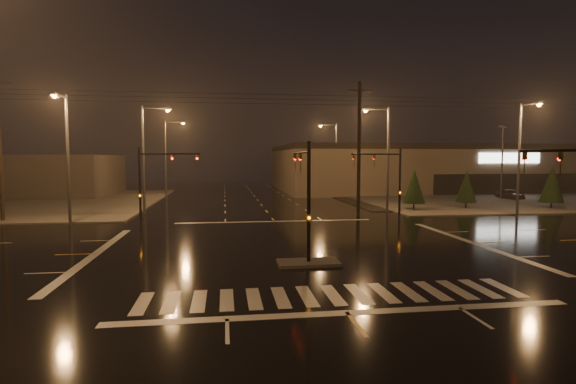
# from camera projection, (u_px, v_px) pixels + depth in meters

# --- Properties ---
(ground) EXTENTS (140.00, 140.00, 0.00)m
(ground) POSITION_uv_depth(u_px,v_px,m) (296.00, 248.00, 25.91)
(ground) COLOR black
(ground) RESTS_ON ground
(sidewalk_ne) EXTENTS (36.00, 36.00, 0.12)m
(sidewalk_ne) POSITION_uv_depth(u_px,v_px,m) (482.00, 197.00, 59.72)
(sidewalk_ne) COLOR #45423D
(sidewalk_ne) RESTS_ON ground
(median_island) EXTENTS (3.00, 1.60, 0.15)m
(median_island) POSITION_uv_depth(u_px,v_px,m) (309.00, 263.00, 21.95)
(median_island) COLOR #45423D
(median_island) RESTS_ON ground
(crosswalk) EXTENTS (15.00, 2.60, 0.01)m
(crosswalk) POSITION_uv_depth(u_px,v_px,m) (333.00, 295.00, 17.02)
(crosswalk) COLOR beige
(crosswalk) RESTS_ON ground
(stop_bar_near) EXTENTS (16.00, 0.50, 0.01)m
(stop_bar_near) POSITION_uv_depth(u_px,v_px,m) (347.00, 313.00, 15.05)
(stop_bar_near) COLOR beige
(stop_bar_near) RESTS_ON ground
(stop_bar_far) EXTENTS (16.00, 0.50, 0.01)m
(stop_bar_far) POSITION_uv_depth(u_px,v_px,m) (275.00, 221.00, 36.77)
(stop_bar_far) COLOR beige
(stop_bar_far) RESTS_ON ground
(parking_lot) EXTENTS (50.00, 24.00, 0.08)m
(parking_lot) POSITION_uv_depth(u_px,v_px,m) (527.00, 198.00, 58.45)
(parking_lot) COLOR black
(parking_lot) RESTS_ON ground
(retail_building) EXTENTS (60.20, 28.30, 7.20)m
(retail_building) POSITION_uv_depth(u_px,v_px,m) (457.00, 166.00, 75.92)
(retail_building) COLOR #6E5F4E
(retail_building) RESTS_ON ground
(signal_mast_median) EXTENTS (0.25, 4.59, 6.00)m
(signal_mast_median) POSITION_uv_depth(u_px,v_px,m) (305.00, 187.00, 22.59)
(signal_mast_median) COLOR black
(signal_mast_median) RESTS_ON ground
(signal_mast_ne) EXTENTS (4.84, 1.86, 6.00)m
(signal_mast_ne) POSITION_uv_depth(u_px,v_px,m) (390.00, 175.00, 36.96)
(signal_mast_ne) COLOR black
(signal_mast_ne) RESTS_ON ground
(signal_mast_nw) EXTENTS (4.84, 1.86, 6.00)m
(signal_mast_nw) POSITION_uv_depth(u_px,v_px,m) (152.00, 176.00, 34.30)
(signal_mast_nw) COLOR black
(signal_mast_nw) RESTS_ON ground
(streetlight_1) EXTENTS (2.77, 0.32, 10.00)m
(streetlight_1) POSITION_uv_depth(u_px,v_px,m) (147.00, 151.00, 41.67)
(streetlight_1) COLOR #38383A
(streetlight_1) RESTS_ON ground
(streetlight_2) EXTENTS (2.77, 0.32, 10.00)m
(streetlight_2) POSITION_uv_depth(u_px,v_px,m) (168.00, 153.00, 57.47)
(streetlight_2) COLOR #38383A
(streetlight_2) RESTS_ON ground
(streetlight_3) EXTENTS (2.77, 0.32, 10.00)m
(streetlight_3) POSITION_uv_depth(u_px,v_px,m) (385.00, 152.00, 42.83)
(streetlight_3) COLOR #38383A
(streetlight_3) RESTS_ON ground
(streetlight_4) EXTENTS (2.77, 0.32, 10.00)m
(streetlight_4) POSITION_uv_depth(u_px,v_px,m) (334.00, 154.00, 62.58)
(streetlight_4) COLOR #38383A
(streetlight_4) RESTS_ON ground
(streetlight_5) EXTENTS (0.32, 2.77, 10.00)m
(streetlight_5) POSITION_uv_depth(u_px,v_px,m) (66.00, 150.00, 34.27)
(streetlight_5) COLOR #38383A
(streetlight_5) RESTS_ON ground
(streetlight_6) EXTENTS (0.32, 2.77, 10.00)m
(streetlight_6) POSITION_uv_depth(u_px,v_px,m) (522.00, 151.00, 39.59)
(streetlight_6) COLOR #38383A
(streetlight_6) RESTS_ON ground
(utility_pole_1) EXTENTS (2.20, 0.32, 12.00)m
(utility_pole_1) POSITION_uv_depth(u_px,v_px,m) (359.00, 148.00, 40.39)
(utility_pole_1) COLOR black
(utility_pole_1) RESTS_ON ground
(conifer_0) EXTENTS (2.17, 2.17, 4.10)m
(conifer_0) POSITION_uv_depth(u_px,v_px,m) (414.00, 186.00, 44.62)
(conifer_0) COLOR black
(conifer_0) RESTS_ON ground
(conifer_1) EXTENTS (2.04, 2.04, 3.88)m
(conifer_1) POSITION_uv_depth(u_px,v_px,m) (466.00, 187.00, 45.67)
(conifer_1) COLOR black
(conifer_1) RESTS_ON ground
(conifer_2) EXTENTS (2.37, 2.37, 4.40)m
(conifer_2) POSITION_uv_depth(u_px,v_px,m) (552.00, 184.00, 45.44)
(conifer_2) COLOR black
(conifer_2) RESTS_ON ground
(car_parked) EXTENTS (2.06, 4.09, 1.33)m
(car_parked) POSITION_uv_depth(u_px,v_px,m) (510.00, 194.00, 56.37)
(car_parked) COLOR black
(car_parked) RESTS_ON ground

